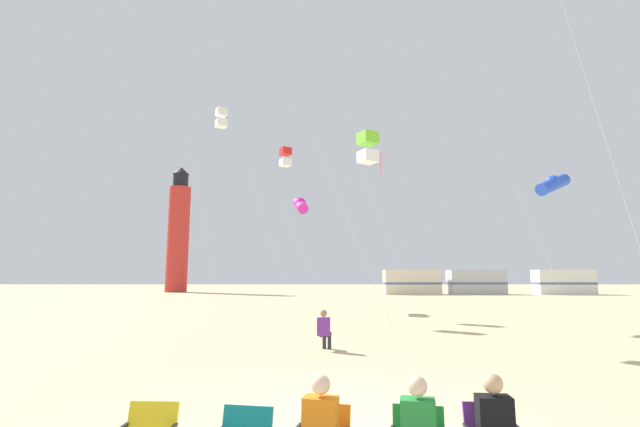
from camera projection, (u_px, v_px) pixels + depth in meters
name	position (u px, v px, depth m)	size (l,w,h in m)	color
ground	(340.00, 421.00, 6.46)	(200.00, 200.00, 0.00)	#D3BC8C
kite_flyer_standing	(322.00, 329.00, 12.66)	(0.44, 0.56, 1.16)	#722D99
kite_diamond_rainbow	(379.00, 158.00, 22.30)	(3.08, 2.22, 8.66)	silver
kite_box_scarlet	(284.00, 157.00, 26.55)	(3.12, 2.78, 9.92)	silver
kite_box_white	(219.00, 118.00, 26.03)	(2.83, 2.46, 12.12)	silver
kite_box_lime	(366.00, 148.00, 15.97)	(2.62, 2.33, 7.39)	silver
kite_tube_magenta	(298.00, 205.00, 29.20)	(3.23, 3.27, 7.58)	silver
kite_tube_blue	(551.00, 184.00, 24.26)	(3.18, 2.84, 7.92)	silver
lighthouse_distant	(176.00, 232.00, 57.83)	(2.80, 2.80, 16.80)	red
rv_van_cream	(410.00, 282.00, 50.24)	(6.45, 2.37, 2.80)	beige
rv_van_silver	(474.00, 282.00, 50.44)	(6.52, 2.58, 2.80)	#B7BABF
rv_van_white	(561.00, 282.00, 50.11)	(6.48, 2.47, 2.80)	white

